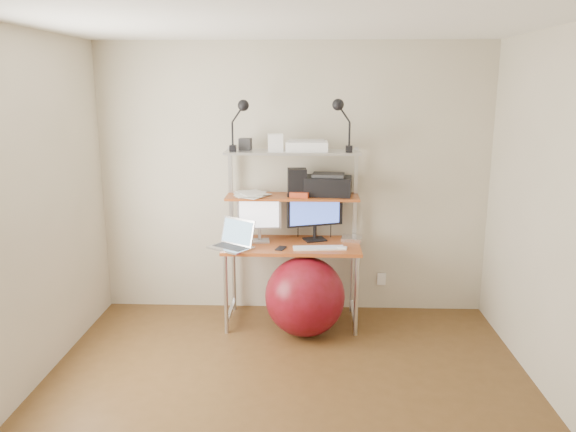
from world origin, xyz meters
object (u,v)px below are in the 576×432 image
at_px(laptop, 234,242).
at_px(printer, 328,185).
at_px(monitor_silver, 259,216).
at_px(monitor_black, 315,212).
at_px(exercise_ball, 305,296).

height_order(laptop, printer, printer).
height_order(monitor_silver, printer, printer).
xyz_separation_m(monitor_silver, laptop, (-0.20, -0.21, -0.18)).
xyz_separation_m(monitor_black, printer, (0.11, 0.02, 0.24)).
bearing_deg(monitor_silver, monitor_black, 0.54).
distance_m(monitor_black, laptop, 0.78).
bearing_deg(printer, monitor_black, -163.96).
height_order(monitor_silver, laptop, monitor_silver).
xyz_separation_m(monitor_black, exercise_ball, (-0.08, -0.39, -0.66)).
bearing_deg(monitor_silver, laptop, -141.10).
distance_m(laptop, printer, 0.97).
bearing_deg(exercise_ball, printer, 64.46).
bearing_deg(laptop, printer, 54.82).
xyz_separation_m(monitor_black, laptop, (-0.70, -0.27, -0.21)).
bearing_deg(laptop, monitor_black, 56.39).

